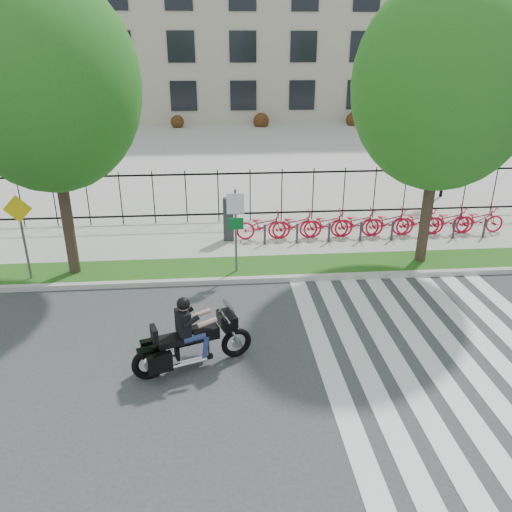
{
  "coord_description": "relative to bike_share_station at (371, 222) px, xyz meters",
  "views": [
    {
      "loc": [
        -0.09,
        -8.96,
        6.35
      ],
      "look_at": [
        0.9,
        3.0,
        1.29
      ],
      "focal_mm": 35.0,
      "sensor_mm": 36.0,
      "label": 1
    }
  ],
  "objects": [
    {
      "name": "office_building",
      "position": [
        -5.29,
        37.72,
        9.32
      ],
      "size": [
        60.0,
        21.9,
        20.15
      ],
      "color": "#AFA78D",
      "rests_on": "ground"
    },
    {
      "name": "sign_pole_warning",
      "position": [
        -10.79,
        -2.62,
        1.1
      ],
      "size": [
        0.78,
        0.09,
        2.49
      ],
      "color": "#59595B",
      "rests_on": "grass_verge"
    },
    {
      "name": "crosswalk_stripes",
      "position": [
        -0.47,
        -7.2,
        -0.64
      ],
      "size": [
        5.7,
        8.0,
        0.01
      ],
      "primitive_type": null,
      "color": "silver",
      "rests_on": "ground"
    },
    {
      "name": "plaza",
      "position": [
        -5.29,
        17.8,
        -0.6
      ],
      "size": [
        80.0,
        34.0,
        0.1
      ],
      "primitive_type": "cube",
      "color": "#9E9C94",
      "rests_on": "ground"
    },
    {
      "name": "motorcycle_rider",
      "position": [
        -5.97,
        -7.14,
        0.03
      ],
      "size": [
        2.54,
        1.27,
        2.04
      ],
      "color": "black",
      "rests_on": "ground"
    },
    {
      "name": "sidewalk",
      "position": [
        -5.29,
        0.25,
        -0.57
      ],
      "size": [
        60.0,
        3.5,
        0.15
      ],
      "primitive_type": "cube",
      "color": "#9E9C94",
      "rests_on": "ground"
    },
    {
      "name": "grass_verge",
      "position": [
        -5.29,
        -2.25,
        -0.57
      ],
      "size": [
        60.0,
        1.5,
        0.15
      ],
      "primitive_type": "cube",
      "color": "#265415",
      "rests_on": "ground"
    },
    {
      "name": "iron_fence",
      "position": [
        -5.29,
        2.0,
        0.5
      ],
      "size": [
        30.0,
        0.06,
        2.0
      ],
      "primitive_type": null,
      "color": "black",
      "rests_on": "sidewalk"
    },
    {
      "name": "bike_share_station",
      "position": [
        0.0,
        0.0,
        0.0
      ],
      "size": [
        10.01,
        0.87,
        1.5
      ],
      "color": "#2D2D33",
      "rests_on": "sidewalk"
    },
    {
      "name": "lamp_post_right",
      "position": [
        4.71,
        4.8,
        2.56
      ],
      "size": [
        1.06,
        0.7,
        4.25
      ],
      "color": "black",
      "rests_on": "ground"
    },
    {
      "name": "ground",
      "position": [
        -5.29,
        -7.2,
        -0.65
      ],
      "size": [
        120.0,
        120.0,
        0.0
      ],
      "primitive_type": "plane",
      "color": "#363638",
      "rests_on": "ground"
    },
    {
      "name": "curb",
      "position": [
        -5.29,
        -3.1,
        -0.57
      ],
      "size": [
        60.0,
        0.2,
        0.15
      ],
      "primitive_type": "cube",
      "color": "#B2B0A8",
      "rests_on": "ground"
    },
    {
      "name": "sign_pole_regulatory",
      "position": [
        -4.84,
        -2.62,
        1.09
      ],
      "size": [
        0.5,
        0.09,
        2.5
      ],
      "color": "#59595B",
      "rests_on": "grass_verge"
    },
    {
      "name": "street_tree_2",
      "position": [
        0.94,
        -2.25,
        4.71
      ],
      "size": [
        5.06,
        5.06,
        8.13
      ],
      "color": "#33251C",
      "rests_on": "grass_verge"
    },
    {
      "name": "street_tree_1",
      "position": [
        -9.63,
        -2.25,
        4.79
      ],
      "size": [
        4.87,
        4.87,
        8.1
      ],
      "color": "#33251C",
      "rests_on": "grass_verge"
    }
  ]
}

